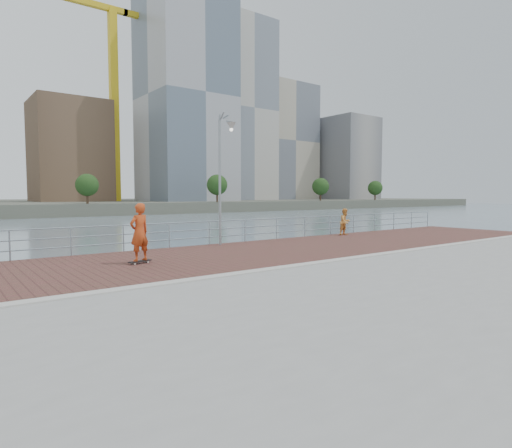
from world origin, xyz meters
TOP-DOWN VIEW (x-y plane):
  - water at (0.00, 0.00)m, footprint 400.00×400.00m
  - seawall at (0.00, -5.00)m, footprint 40.00×24.00m
  - brick_lane at (0.00, 3.60)m, footprint 40.00×6.80m
  - curb at (0.00, 0.00)m, footprint 40.00×0.40m
  - guardrail at (0.00, 7.00)m, footprint 39.06×0.06m
  - street_lamp at (1.31, 6.07)m, footprint 0.42×1.23m
  - skateboard at (-3.75, 3.59)m, footprint 0.86×0.43m
  - skateboarder at (-3.75, 3.59)m, footprint 0.82×0.64m
  - bystander at (9.63, 6.21)m, footprint 0.77×0.61m
  - tower_crane at (27.36, 104.00)m, footprint 47.00×2.00m
  - skyline at (28.28, 104.12)m, footprint 233.00×41.00m
  - shoreline_trees at (22.26, 77.00)m, footprint 169.53×5.11m

SIDE VIEW (x-z plane):
  - water at x=0.00m, z-range -2.00..-2.00m
  - seawall at x=0.00m, z-range -2.00..0.00m
  - brick_lane at x=0.00m, z-range 0.00..0.02m
  - curb at x=0.00m, z-range 0.00..0.06m
  - skateboard at x=-3.75m, z-range 0.05..0.14m
  - guardrail at x=0.00m, z-range 0.13..1.25m
  - bystander at x=9.63m, z-range 0.02..1.55m
  - skateboarder at x=-3.75m, z-range 0.10..2.08m
  - street_lamp at x=1.31m, z-range 1.22..7.05m
  - shoreline_trees at x=22.26m, z-range 1.02..7.83m
  - skyline at x=28.28m, z-range -6.64..51.13m
  - tower_crane at x=27.36m, z-range 8.15..58.85m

